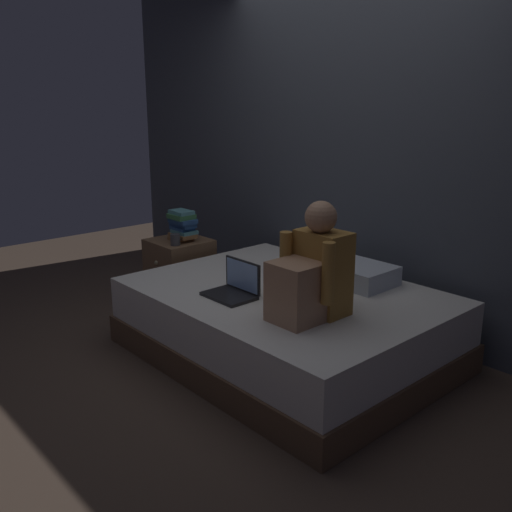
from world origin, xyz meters
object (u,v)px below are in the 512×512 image
at_px(person_sitting, 312,274).
at_px(pillow, 351,272).
at_px(bed, 285,323).
at_px(book_stack, 182,225).
at_px(mug, 175,240).
at_px(laptop, 235,287).
at_px(nightstand, 180,272).

distance_m(person_sitting, pillow, 0.73).
bearing_deg(bed, book_stack, 176.69).
xyz_separation_m(book_stack, mug, (0.09, -0.13, -0.08)).
relative_size(laptop, book_stack, 1.28).
bearing_deg(mug, laptop, -14.06).
distance_m(nightstand, mug, 0.36).
xyz_separation_m(person_sitting, laptop, (-0.55, -0.11, -0.20)).
height_order(nightstand, laptop, laptop).
bearing_deg(pillow, mug, -159.14).
height_order(pillow, mug, mug).
height_order(nightstand, book_stack, book_stack).
distance_m(bed, mug, 1.23).
xyz_separation_m(person_sitting, mug, (-1.59, 0.15, -0.12)).
relative_size(bed, book_stack, 8.02).
distance_m(laptop, pillow, 0.83).
xyz_separation_m(bed, mug, (-1.17, -0.06, 0.36)).
relative_size(nightstand, book_stack, 2.18).
bearing_deg(nightstand, pillow, 14.89).
xyz_separation_m(nightstand, pillow, (1.47, 0.39, 0.26)).
relative_size(nightstand, laptop, 1.70).
xyz_separation_m(bed, pillow, (0.17, 0.45, 0.30)).
bearing_deg(person_sitting, mug, 174.59).
distance_m(person_sitting, mug, 1.60).
bearing_deg(book_stack, laptop, -19.22).
distance_m(laptop, book_stack, 1.21).
xyz_separation_m(bed, person_sitting, (0.42, -0.21, 0.48)).
bearing_deg(laptop, person_sitting, 11.37).
relative_size(pillow, mug, 6.22).
bearing_deg(pillow, nightstand, -165.11).
distance_m(nightstand, laptop, 1.25).
distance_m(nightstand, book_stack, 0.40).
xyz_separation_m(laptop, pillow, (0.30, 0.77, 0.01)).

